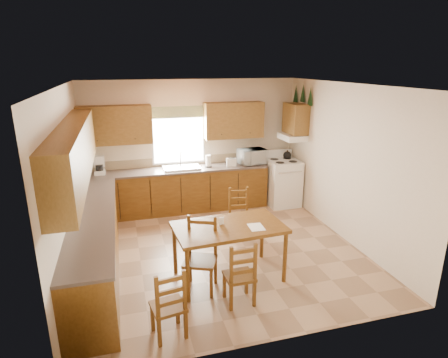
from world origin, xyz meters
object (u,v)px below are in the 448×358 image
object	(u,v)px
chair_far_right	(240,214)
stove	(282,183)
microwave	(252,156)
dining_table	(229,252)
chair_near_left	(168,302)
chair_near_right	(239,272)
chair_far_left	(200,256)

from	to	relation	value
chair_far_right	stove	bearing A→B (deg)	52.37
microwave	dining_table	xyz separation A→B (m)	(-1.34, -2.77, -0.67)
chair_near_left	chair_near_right	bearing A→B (deg)	-168.32
microwave	chair_far_left	size ratio (longest dim) A/B	0.52
microwave	chair_near_left	distance (m)	4.47
stove	chair_far_right	size ratio (longest dim) A/B	1.11
chair_near_left	chair_near_right	xyz separation A→B (m)	(0.97, 0.38, 0.01)
stove	dining_table	xyz separation A→B (m)	(-1.98, -2.54, -0.08)
chair_near_right	stove	bearing A→B (deg)	-123.56
chair_far_left	stove	bearing A→B (deg)	72.25
chair_near_right	dining_table	bearing A→B (deg)	-94.37
chair_near_right	chair_far_right	xyz separation A→B (m)	(0.60, 1.84, -0.00)
stove	chair_far_left	size ratio (longest dim) A/B	0.96
stove	chair_far_left	distance (m)	3.66
chair_near_right	chair_far_left	bearing A→B (deg)	-44.98
microwave	dining_table	distance (m)	3.15
dining_table	chair_near_right	xyz separation A→B (m)	(-0.04, -0.61, 0.03)
stove	chair_near_right	xyz separation A→B (m)	(-2.01, -3.15, -0.05)
microwave	dining_table	size ratio (longest dim) A/B	0.35
chair_near_left	stove	bearing A→B (deg)	-139.80
stove	chair_near_left	size ratio (longest dim) A/B	1.12
microwave	chair_far_left	xyz separation A→B (m)	(-1.80, -2.96, -0.57)
microwave	chair_far_right	world-z (taller)	microwave
stove	chair_near_right	distance (m)	3.74
chair_far_right	chair_near_left	bearing A→B (deg)	-115.60
chair_near_left	chair_near_right	world-z (taller)	chair_near_right
stove	chair_far_right	bearing A→B (deg)	-136.77
stove	chair_far_left	bearing A→B (deg)	-131.23
chair_near_left	dining_table	bearing A→B (deg)	-145.22
dining_table	chair_far_left	xyz separation A→B (m)	(-0.46, -0.19, 0.10)
chair_far_left	chair_far_right	size ratio (longest dim) A/B	1.15
chair_far_left	microwave	bearing A→B (deg)	82.72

